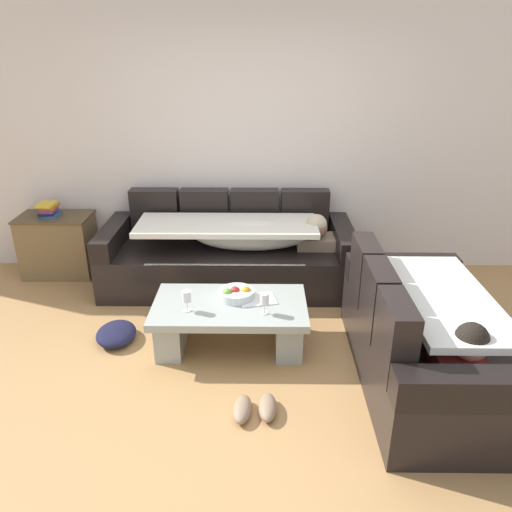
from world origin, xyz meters
The scene contains 13 objects.
ground_plane centered at (0.00, 0.00, 0.00)m, with size 14.00×14.00×0.00m, color #AC7E4B.
back_wall centered at (0.00, 2.15, 1.35)m, with size 9.00×0.10×2.70m, color silver.
couch_along_wall centered at (-0.17, 1.62, 0.33)m, with size 2.42×0.92×0.88m.
couch_near_window centered at (1.28, 0.11, 0.33)m, with size 0.92×1.75×0.88m.
coffee_table centered at (-0.13, 0.52, 0.24)m, with size 1.20×0.68×0.38m.
fruit_bowl centered at (-0.08, 0.61, 0.42)m, with size 0.28×0.28×0.10m.
wine_glass_near_left centered at (-0.44, 0.40, 0.50)m, with size 0.07×0.07×0.17m.
wine_glass_near_right centered at (0.15, 0.37, 0.50)m, with size 0.07×0.07×0.17m.
open_magazine centered at (0.09, 0.58, 0.39)m, with size 0.28×0.21×0.01m, color white.
side_cabinet centered at (-1.98, 1.85, 0.32)m, with size 0.72×0.44×0.64m.
book_stack_on_cabinet centered at (-2.02, 1.85, 0.71)m, with size 0.20×0.23×0.13m.
pair_of_shoes centered at (0.08, -0.29, 0.04)m, with size 0.30×0.30×0.09m.
crumpled_garment centered at (-1.07, 0.58, 0.06)m, with size 0.40×0.32×0.12m, color #191933.
Camera 1 is at (0.12, -2.86, 2.25)m, focal length 34.68 mm.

